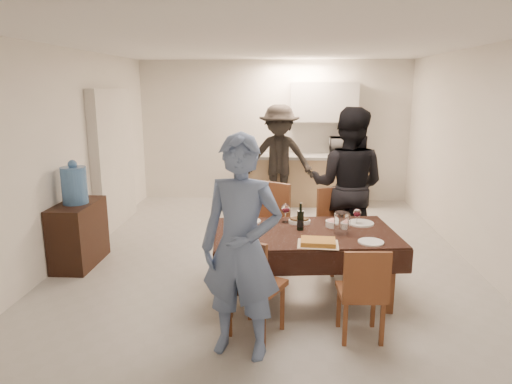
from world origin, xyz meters
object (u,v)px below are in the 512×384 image
console (79,234)px  wine_bottle (300,217)px  savoury_tart (318,242)px  person_far (347,186)px  dining_table (305,235)px  person_kitchen (279,158)px  person_near (241,248)px  water_pitcher (341,223)px  microwave (346,146)px  water_jug (74,185)px

console → wine_bottle: bearing=-14.1°
savoury_tart → person_far: 1.52m
wine_bottle → person_far: size_ratio=0.15×
dining_table → savoury_tart: (0.10, -0.38, 0.06)m
person_far → person_kitchen: person_far is taller
wine_bottle → savoury_tart: wine_bottle is taller
person_near → person_kitchen: person_kitchen is taller
dining_table → water_pitcher: bearing=-14.4°
microwave → wine_bottle: bearing=76.1°
microwave → dining_table: bearing=76.9°
water_jug → person_near: 2.78m
wine_bottle → person_kitchen: 3.36m
console → person_far: (3.25, 0.34, 0.57)m
console → microwave: bearing=41.1°
console → water_jug: bearing=90.0°
savoury_tart → person_kitchen: size_ratio=0.20×
savoury_tart → water_jug: bearing=158.6°
person_far → water_pitcher: bearing=98.5°
dining_table → wine_bottle: 0.19m
water_pitcher → savoury_tart: 0.42m
person_far → dining_table: bearing=81.1°
water_jug → water_pitcher: 3.15m
water_jug → wine_bottle: (2.65, -0.66, -0.14)m
water_jug → savoury_tart: size_ratio=1.17×
dining_table → savoury_tart: savoury_tart is taller
console → water_jug: size_ratio=1.89×
savoury_tart → person_near: bearing=-134.1°
wine_bottle → water_pitcher: wine_bottle is taller
console → wine_bottle: size_ratio=2.94×
water_jug → microwave: (3.59, 3.13, 0.08)m
water_pitcher → person_far: (0.20, 1.10, 0.14)m
water_jug → microwave: 4.77m
water_pitcher → microwave: 3.94m
dining_table → microwave: 3.97m
dining_table → microwave: bearing=70.7°
person_kitchen → dining_table: bearing=-84.8°
savoury_tart → microwave: microwave is taller
console → person_near: 2.83m
savoury_tart → person_kitchen: person_kitchen is taller
microwave → person_near: bearing=73.6°
dining_table → console: console is taller
microwave → person_far: size_ratio=0.31×
console → water_pitcher: water_pitcher is taller
person_far → console: bearing=24.7°
console → microwave: microwave is taller
console → person_far: size_ratio=0.44×
dining_table → person_kitchen: bearing=89.0°
water_jug → wine_bottle: 2.73m
water_jug → person_far: size_ratio=0.23×
person_kitchen → water_pitcher: bearing=-79.2°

